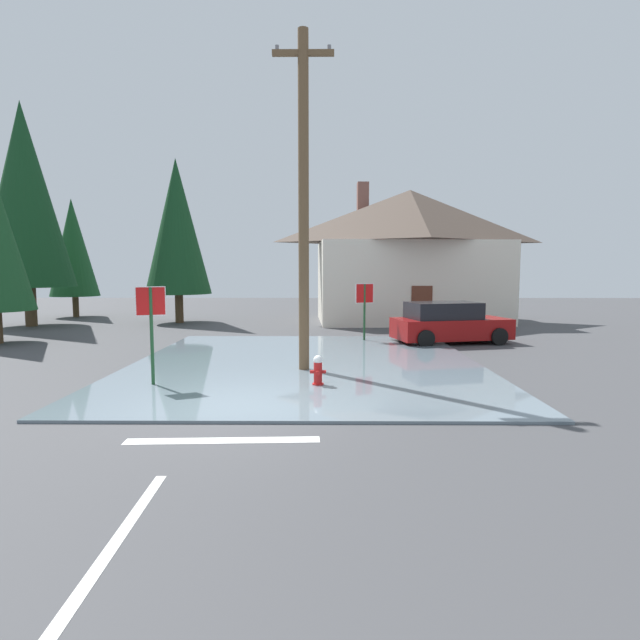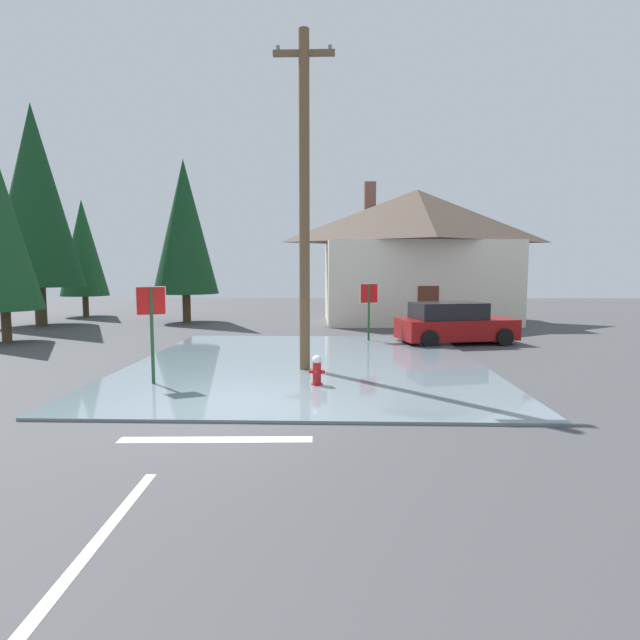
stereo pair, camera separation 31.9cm
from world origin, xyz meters
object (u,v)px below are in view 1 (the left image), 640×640
at_px(pine_tree_tall_left, 24,195).
at_px(pine_tree_short_left, 73,248).
at_px(pine_tree_mid_left, 177,227).
at_px(parked_car, 449,323).
at_px(fire_hydrant, 318,372).
at_px(stop_sign_near, 151,316).
at_px(house, 409,254).
at_px(stop_sign_far, 365,300).
at_px(utility_pole, 304,199).

xyz_separation_m(pine_tree_tall_left, pine_tree_short_left, (-0.17, 4.87, -2.29)).
bearing_deg(pine_tree_mid_left, parked_car, -30.83).
xyz_separation_m(fire_hydrant, pine_tree_mid_left, (-7.43, 14.67, 4.59)).
xyz_separation_m(stop_sign_near, house, (8.56, 15.44, 1.91)).
distance_m(stop_sign_far, pine_tree_tall_left, 17.45).
distance_m(stop_sign_far, pine_tree_mid_left, 11.99).
relative_size(stop_sign_near, pine_tree_short_left, 0.35).
distance_m(pine_tree_tall_left, pine_tree_mid_left, 7.16).
relative_size(house, pine_tree_tall_left, 0.98).
height_order(parked_car, pine_tree_mid_left, pine_tree_mid_left).
relative_size(fire_hydrant, stop_sign_far, 0.34).
relative_size(parked_car, pine_tree_tall_left, 0.42).
distance_m(house, parked_car, 8.59).
relative_size(stop_sign_near, pine_tree_tall_left, 0.22).
bearing_deg(fire_hydrant, pine_tree_mid_left, 116.85).
xyz_separation_m(stop_sign_far, pine_tree_mid_left, (-9.12, 7.02, 3.36)).
xyz_separation_m(stop_sign_near, pine_tree_short_left, (-10.51, 17.84, 2.35)).
bearing_deg(pine_tree_tall_left, parked_car, -16.42).
xyz_separation_m(house, pine_tree_mid_left, (-12.09, -0.76, 1.36)).
relative_size(stop_sign_near, parked_car, 0.52).
xyz_separation_m(parked_car, pine_tree_mid_left, (-12.29, 7.33, 4.22)).
bearing_deg(house, stop_sign_near, -119.01).
height_order(fire_hydrant, utility_pole, utility_pole).
height_order(stop_sign_near, fire_hydrant, stop_sign_near).
distance_m(parked_car, pine_tree_short_left, 22.19).
xyz_separation_m(stop_sign_far, parked_car, (3.17, -0.31, -0.86)).
bearing_deg(house, parked_car, -88.59).
bearing_deg(utility_pole, stop_sign_far, 70.03).
relative_size(utility_pole, pine_tree_short_left, 1.30).
height_order(fire_hydrant, pine_tree_tall_left, pine_tree_tall_left).
height_order(stop_sign_near, parked_car, stop_sign_near).
distance_m(stop_sign_near, house, 17.76).
relative_size(utility_pole, stop_sign_far, 3.98).
height_order(stop_sign_far, parked_car, stop_sign_far).
height_order(stop_sign_near, pine_tree_mid_left, pine_tree_mid_left).
bearing_deg(house, pine_tree_mid_left, -176.39).
height_order(utility_pole, house, utility_pole).
xyz_separation_m(pine_tree_mid_left, pine_tree_short_left, (-6.98, 3.16, -0.93)).
bearing_deg(stop_sign_far, house, 69.14).
bearing_deg(parked_car, stop_sign_far, 174.36).
height_order(house, pine_tree_mid_left, pine_tree_mid_left).
bearing_deg(stop_sign_far, fire_hydrant, -102.50).
bearing_deg(parked_car, utility_pole, -133.95).
height_order(fire_hydrant, stop_sign_far, stop_sign_far).
height_order(pine_tree_tall_left, pine_tree_mid_left, pine_tree_tall_left).
height_order(pine_tree_tall_left, pine_tree_short_left, pine_tree_tall_left).
xyz_separation_m(parked_car, pine_tree_short_left, (-19.27, 10.50, 3.29)).
height_order(stop_sign_near, house, house).
height_order(house, pine_tree_short_left, house).
bearing_deg(utility_pole, pine_tree_tall_left, 141.30).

